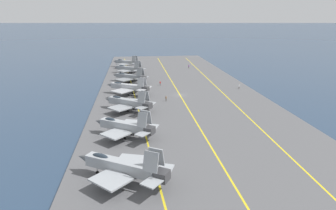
{
  "coord_description": "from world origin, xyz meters",
  "views": [
    {
      "loc": [
        -97.68,
        15.44,
        26.68
      ],
      "look_at": [
        -19.58,
        6.36,
        2.9
      ],
      "focal_mm": 32.0,
      "sensor_mm": 36.0,
      "label": 1
    }
  ],
  "objects_px": {
    "parked_jet_fifth": "(128,87)",
    "parked_jet_second": "(122,166)",
    "parked_jet_seventh": "(128,68)",
    "parked_jet_eighth": "(126,62)",
    "crew_white_vest": "(239,86)",
    "crew_purple_vest": "(189,66)",
    "crew_red_vest": "(160,83)",
    "crew_brown_vest": "(166,98)",
    "parked_jet_fourth": "(128,102)",
    "parked_jet_third": "(124,126)",
    "parked_jet_sixth": "(129,77)"
  },
  "relations": [
    {
      "from": "parked_jet_sixth",
      "to": "crew_purple_vest",
      "type": "xyz_separation_m",
      "value": [
        30.01,
        -29.91,
        -1.36
      ]
    },
    {
      "from": "parked_jet_seventh",
      "to": "crew_red_vest",
      "type": "height_order",
      "value": "parked_jet_seventh"
    },
    {
      "from": "parked_jet_second",
      "to": "crew_brown_vest",
      "type": "relative_size",
      "value": 9.49
    },
    {
      "from": "parked_jet_third",
      "to": "parked_jet_seventh",
      "type": "bearing_deg",
      "value": -0.07
    },
    {
      "from": "parked_jet_second",
      "to": "parked_jet_sixth",
      "type": "xyz_separation_m",
      "value": [
        75.69,
        -0.67,
        -0.33
      ]
    },
    {
      "from": "parked_jet_seventh",
      "to": "parked_jet_eighth",
      "type": "bearing_deg",
      "value": 4.22
    },
    {
      "from": "parked_jet_eighth",
      "to": "crew_red_vest",
      "type": "height_order",
      "value": "parked_jet_eighth"
    },
    {
      "from": "parked_jet_fourth",
      "to": "crew_white_vest",
      "type": "distance_m",
      "value": 45.97
    },
    {
      "from": "parked_jet_third",
      "to": "crew_red_vest",
      "type": "xyz_separation_m",
      "value": [
        49.56,
        -12.52,
        -1.58
      ]
    },
    {
      "from": "parked_jet_fourth",
      "to": "crew_white_vest",
      "type": "xyz_separation_m",
      "value": [
        21.64,
        -40.53,
        -1.45
      ]
    },
    {
      "from": "parked_jet_second",
      "to": "parked_jet_seventh",
      "type": "distance_m",
      "value": 94.17
    },
    {
      "from": "parked_jet_fourth",
      "to": "crew_white_vest",
      "type": "bearing_deg",
      "value": -61.9
    },
    {
      "from": "parked_jet_seventh",
      "to": "crew_red_vest",
      "type": "distance_m",
      "value": 28.65
    },
    {
      "from": "parked_jet_seventh",
      "to": "parked_jet_eighth",
      "type": "xyz_separation_m",
      "value": [
        17.74,
        1.31,
        0.25
      ]
    },
    {
      "from": "parked_jet_fourth",
      "to": "crew_purple_vest",
      "type": "relative_size",
      "value": 8.71
    },
    {
      "from": "parked_jet_seventh",
      "to": "crew_purple_vest",
      "type": "xyz_separation_m",
      "value": [
        11.53,
        -30.53,
        -1.49
      ]
    },
    {
      "from": "parked_jet_eighth",
      "to": "parked_jet_fourth",
      "type": "bearing_deg",
      "value": -178.67
    },
    {
      "from": "parked_jet_eighth",
      "to": "crew_purple_vest",
      "type": "xyz_separation_m",
      "value": [
        -6.2,
        -31.84,
        -1.74
      ]
    },
    {
      "from": "parked_jet_third",
      "to": "parked_jet_fourth",
      "type": "relative_size",
      "value": 0.98
    },
    {
      "from": "parked_jet_fifth",
      "to": "parked_jet_eighth",
      "type": "height_order",
      "value": "parked_jet_fifth"
    },
    {
      "from": "parked_jet_fourth",
      "to": "parked_jet_seventh",
      "type": "bearing_deg",
      "value": 0.41
    },
    {
      "from": "parked_jet_fourth",
      "to": "crew_red_vest",
      "type": "xyz_separation_m",
      "value": [
        30.39,
        -12.02,
        -1.44
      ]
    },
    {
      "from": "crew_purple_vest",
      "to": "parked_jet_fifth",
      "type": "bearing_deg",
      "value": 148.69
    },
    {
      "from": "parked_jet_third",
      "to": "crew_white_vest",
      "type": "relative_size",
      "value": 8.63
    },
    {
      "from": "crew_brown_vest",
      "to": "crew_red_vest",
      "type": "distance_m",
      "value": 22.01
    },
    {
      "from": "parked_jet_fourth",
      "to": "parked_jet_third",
      "type": "bearing_deg",
      "value": 178.5
    },
    {
      "from": "parked_jet_fourth",
      "to": "parked_jet_fifth",
      "type": "relative_size",
      "value": 0.96
    },
    {
      "from": "parked_jet_second",
      "to": "crew_white_vest",
      "type": "relative_size",
      "value": 9.6
    },
    {
      "from": "crew_purple_vest",
      "to": "crew_red_vest",
      "type": "relative_size",
      "value": 1.0
    },
    {
      "from": "crew_purple_vest",
      "to": "parked_jet_third",
      "type": "bearing_deg",
      "value": 160.58
    },
    {
      "from": "parked_jet_fifth",
      "to": "parked_jet_second",
      "type": "bearing_deg",
      "value": 179.68
    },
    {
      "from": "parked_jet_fifth",
      "to": "parked_jet_eighth",
      "type": "xyz_separation_m",
      "value": [
        55.97,
        1.57,
        -0.02
      ]
    },
    {
      "from": "parked_jet_fourth",
      "to": "parked_jet_seventh",
      "type": "distance_m",
      "value": 56.17
    },
    {
      "from": "parked_jet_sixth",
      "to": "crew_brown_vest",
      "type": "distance_m",
      "value": 31.58
    },
    {
      "from": "parked_jet_sixth",
      "to": "crew_red_vest",
      "type": "height_order",
      "value": "parked_jet_sixth"
    },
    {
      "from": "parked_jet_seventh",
      "to": "parked_jet_fifth",
      "type": "bearing_deg",
      "value": -179.61
    },
    {
      "from": "parked_jet_sixth",
      "to": "crew_red_vest",
      "type": "distance_m",
      "value": 13.95
    },
    {
      "from": "parked_jet_third",
      "to": "parked_jet_sixth",
      "type": "distance_m",
      "value": 56.86
    },
    {
      "from": "parked_jet_sixth",
      "to": "parked_jet_eighth",
      "type": "relative_size",
      "value": 1.0
    },
    {
      "from": "parked_jet_second",
      "to": "crew_brown_vest",
      "type": "height_order",
      "value": "parked_jet_second"
    },
    {
      "from": "parked_jet_third",
      "to": "parked_jet_fifth",
      "type": "xyz_separation_m",
      "value": [
        37.1,
        -0.35,
        0.17
      ]
    },
    {
      "from": "parked_jet_seventh",
      "to": "crew_brown_vest",
      "type": "bearing_deg",
      "value": -165.57
    },
    {
      "from": "parked_jet_second",
      "to": "crew_purple_vest",
      "type": "xyz_separation_m",
      "value": [
        105.7,
        -30.58,
        -1.69
      ]
    },
    {
      "from": "crew_white_vest",
      "to": "parked_jet_fifth",
      "type": "bearing_deg",
      "value": 95.22
    },
    {
      "from": "parked_jet_fifth",
      "to": "crew_brown_vest",
      "type": "distance_m",
      "value": 15.46
    },
    {
      "from": "parked_jet_fourth",
      "to": "parked_jet_seventh",
      "type": "height_order",
      "value": "parked_jet_fourth"
    },
    {
      "from": "crew_brown_vest",
      "to": "parked_jet_sixth",
      "type": "bearing_deg",
      "value": 21.73
    },
    {
      "from": "parked_jet_eighth",
      "to": "crew_red_vest",
      "type": "distance_m",
      "value": 45.66
    },
    {
      "from": "parked_jet_eighth",
      "to": "crew_brown_vest",
      "type": "height_order",
      "value": "parked_jet_eighth"
    },
    {
      "from": "crew_white_vest",
      "to": "crew_brown_vest",
      "type": "distance_m",
      "value": 31.56
    }
  ]
}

